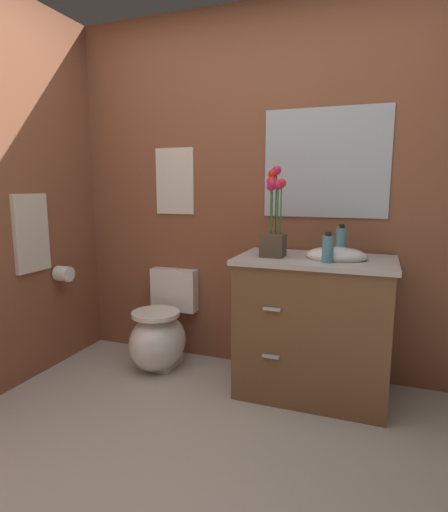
{
  "coord_description": "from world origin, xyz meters",
  "views": [
    {
      "loc": [
        0.74,
        -1.32,
        1.31
      ],
      "look_at": [
        -0.18,
        1.15,
        0.86
      ],
      "focal_mm": 29.21,
      "sensor_mm": 36.0,
      "label": 1
    }
  ],
  "objects_px": {
    "toilet_paper_roll": "(64,274)",
    "trash_bin": "(246,356)",
    "soap_bottle": "(341,242)",
    "hanging_towel": "(31,233)",
    "toilet": "(161,334)",
    "vanity_cabinet": "(314,325)",
    "lotion_bottle": "(328,248)",
    "flower_vase": "(274,223)",
    "wall_poster": "(175,181)",
    "wall_mirror": "(325,163)"
  },
  "relations": [
    {
      "from": "soap_bottle",
      "to": "hanging_towel",
      "type": "xyz_separation_m",
      "value": [
        -1.96,
        -0.47,
        0.03
      ]
    },
    {
      "from": "flower_vase",
      "to": "hanging_towel",
      "type": "height_order",
      "value": "flower_vase"
    },
    {
      "from": "soap_bottle",
      "to": "hanging_towel",
      "type": "height_order",
      "value": "hanging_towel"
    },
    {
      "from": "lotion_bottle",
      "to": "hanging_towel",
      "type": "height_order",
      "value": "hanging_towel"
    },
    {
      "from": "lotion_bottle",
      "to": "trash_bin",
      "type": "bearing_deg",
      "value": 156.55
    },
    {
      "from": "wall_mirror",
      "to": "wall_poster",
      "type": "bearing_deg",
      "value": 180.0
    },
    {
      "from": "wall_poster",
      "to": "wall_mirror",
      "type": "height_order",
      "value": "wall_mirror"
    },
    {
      "from": "wall_poster",
      "to": "hanging_towel",
      "type": "xyz_separation_m",
      "value": [
        -0.73,
        -0.68,
        -0.34
      ]
    },
    {
      "from": "trash_bin",
      "to": "wall_mirror",
      "type": "xyz_separation_m",
      "value": [
        0.47,
        0.19,
        1.31
      ]
    },
    {
      "from": "soap_bottle",
      "to": "trash_bin",
      "type": "height_order",
      "value": "soap_bottle"
    },
    {
      "from": "toilet_paper_roll",
      "to": "lotion_bottle",
      "type": "bearing_deg",
      "value": 1.07
    },
    {
      "from": "trash_bin",
      "to": "wall_poster",
      "type": "xyz_separation_m",
      "value": [
        -0.62,
        0.19,
        1.2
      ]
    },
    {
      "from": "vanity_cabinet",
      "to": "wall_mirror",
      "type": "distance_m",
      "value": 1.04
    },
    {
      "from": "soap_bottle",
      "to": "trash_bin",
      "type": "xyz_separation_m",
      "value": [
        -0.61,
        0.02,
        -0.83
      ]
    },
    {
      "from": "trash_bin",
      "to": "hanging_towel",
      "type": "xyz_separation_m",
      "value": [
        -1.35,
        -0.49,
        0.86
      ]
    },
    {
      "from": "vanity_cabinet",
      "to": "trash_bin",
      "type": "bearing_deg",
      "value": 167.43
    },
    {
      "from": "lotion_bottle",
      "to": "wall_mirror",
      "type": "relative_size",
      "value": 0.22
    },
    {
      "from": "hanging_towel",
      "to": "toilet_paper_roll",
      "type": "xyz_separation_m",
      "value": [
        0.06,
        0.21,
        -0.31
      ]
    },
    {
      "from": "vanity_cabinet",
      "to": "flower_vase",
      "type": "relative_size",
      "value": 1.92
    },
    {
      "from": "toilet",
      "to": "vanity_cabinet",
      "type": "bearing_deg",
      "value": -1.38
    },
    {
      "from": "toilet",
      "to": "flower_vase",
      "type": "relative_size",
      "value": 1.26
    },
    {
      "from": "toilet",
      "to": "wall_mirror",
      "type": "relative_size",
      "value": 0.86
    },
    {
      "from": "wall_poster",
      "to": "toilet_paper_roll",
      "type": "distance_m",
      "value": 1.05
    },
    {
      "from": "toilet_paper_roll",
      "to": "trash_bin",
      "type": "bearing_deg",
      "value": 12.04
    },
    {
      "from": "trash_bin",
      "to": "toilet_paper_roll",
      "type": "distance_m",
      "value": 1.43
    },
    {
      "from": "toilet",
      "to": "toilet_paper_roll",
      "type": "relative_size",
      "value": 6.27
    },
    {
      "from": "soap_bottle",
      "to": "trash_bin",
      "type": "relative_size",
      "value": 0.74
    },
    {
      "from": "flower_vase",
      "to": "wall_poster",
      "type": "xyz_separation_m",
      "value": [
        -0.84,
        0.34,
        0.26
      ]
    },
    {
      "from": "flower_vase",
      "to": "vanity_cabinet",
      "type": "bearing_deg",
      "value": 10.07
    },
    {
      "from": "flower_vase",
      "to": "trash_bin",
      "type": "height_order",
      "value": "flower_vase"
    },
    {
      "from": "toilet_paper_roll",
      "to": "soap_bottle",
      "type": "bearing_deg",
      "value": 7.63
    },
    {
      "from": "lotion_bottle",
      "to": "toilet_paper_roll",
      "type": "relative_size",
      "value": 1.61
    },
    {
      "from": "vanity_cabinet",
      "to": "toilet_paper_roll",
      "type": "relative_size",
      "value": 9.6
    },
    {
      "from": "flower_vase",
      "to": "toilet",
      "type": "bearing_deg",
      "value": 175.13
    },
    {
      "from": "soap_bottle",
      "to": "wall_mirror",
      "type": "relative_size",
      "value": 0.25
    },
    {
      "from": "trash_bin",
      "to": "vanity_cabinet",
      "type": "bearing_deg",
      "value": -12.57
    },
    {
      "from": "toilet",
      "to": "wall_poster",
      "type": "xyz_separation_m",
      "value": [
        -0.0,
        0.27,
        1.09
      ]
    },
    {
      "from": "toilet",
      "to": "soap_bottle",
      "type": "height_order",
      "value": "soap_bottle"
    },
    {
      "from": "vanity_cabinet",
      "to": "flower_vase",
      "type": "bearing_deg",
      "value": -169.93
    },
    {
      "from": "soap_bottle",
      "to": "toilet_paper_roll",
      "type": "xyz_separation_m",
      "value": [
        -1.9,
        -0.25,
        -0.29
      ]
    },
    {
      "from": "flower_vase",
      "to": "lotion_bottle",
      "type": "distance_m",
      "value": 0.37
    },
    {
      "from": "vanity_cabinet",
      "to": "lotion_bottle",
      "type": "relative_size",
      "value": 5.98
    },
    {
      "from": "wall_mirror",
      "to": "toilet_paper_roll",
      "type": "distance_m",
      "value": 1.98
    },
    {
      "from": "flower_vase",
      "to": "soap_bottle",
      "type": "height_order",
      "value": "flower_vase"
    },
    {
      "from": "flower_vase",
      "to": "toilet_paper_roll",
      "type": "bearing_deg",
      "value": -175.28
    },
    {
      "from": "toilet_paper_roll",
      "to": "hanging_towel",
      "type": "bearing_deg",
      "value": -104.45
    },
    {
      "from": "flower_vase",
      "to": "hanging_towel",
      "type": "distance_m",
      "value": 1.6
    },
    {
      "from": "vanity_cabinet",
      "to": "wall_mirror",
      "type": "relative_size",
      "value": 1.32
    },
    {
      "from": "trash_bin",
      "to": "hanging_towel",
      "type": "distance_m",
      "value": 1.67
    },
    {
      "from": "trash_bin",
      "to": "hanging_towel",
      "type": "height_order",
      "value": "hanging_towel"
    }
  ]
}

